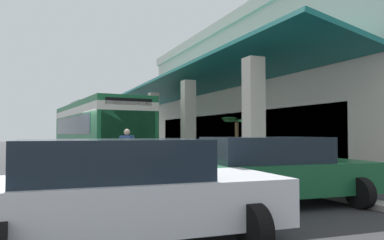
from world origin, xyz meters
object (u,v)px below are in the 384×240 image
(transit_bus, at_px, (96,128))
(pedestrian, at_px, (127,150))
(parked_sedan_green, at_px, (271,170))
(potted_palm, at_px, (237,159))
(parked_sedan_white, at_px, (123,191))

(transit_bus, distance_m, pedestrian, 7.21)
(parked_sedan_green, distance_m, potted_palm, 7.28)
(transit_bus, height_order, parked_sedan_green, transit_bus)
(parked_sedan_green, relative_size, parked_sedan_white, 1.00)
(pedestrian, bearing_deg, transit_bus, -179.39)
(transit_bus, relative_size, parked_sedan_green, 2.52)
(parked_sedan_green, bearing_deg, transit_bus, -171.96)
(transit_bus, relative_size, potted_palm, 5.09)
(transit_bus, xyz_separation_m, potted_palm, (6.62, 4.80, -1.35))
(parked_sedan_green, distance_m, pedestrian, 6.39)
(transit_bus, bearing_deg, pedestrian, 0.61)
(parked_sedan_white, bearing_deg, transit_bus, 173.56)
(pedestrian, bearing_deg, potted_palm, 96.37)
(potted_palm, bearing_deg, transit_bus, -144.05)
(parked_sedan_green, relative_size, potted_palm, 2.02)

